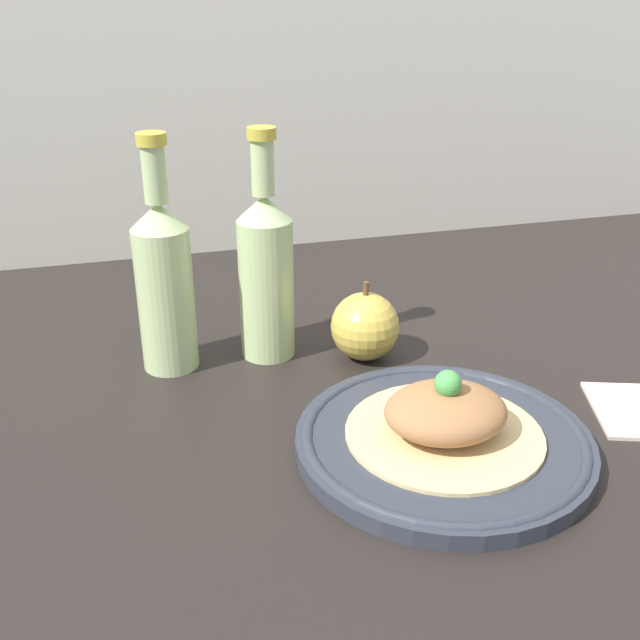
{
  "coord_description": "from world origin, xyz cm",
  "views": [
    {
      "loc": [
        -20.59,
        -60.23,
        39.28
      ],
      "look_at": [
        -2.81,
        3.57,
        8.96
      ],
      "focal_mm": 42.0,
      "sensor_mm": 36.0,
      "label": 1
    }
  ],
  "objects_px": {
    "cider_bottle_left": "(164,281)",
    "cider_bottle_right": "(266,271)",
    "plated_food": "(445,416)",
    "apple": "(365,326)",
    "plate": "(443,441)"
  },
  "relations": [
    {
      "from": "plated_food",
      "to": "apple",
      "type": "distance_m",
      "value": 0.2
    },
    {
      "from": "cider_bottle_left",
      "to": "plated_food",
      "type": "bearing_deg",
      "value": -46.45
    },
    {
      "from": "plate",
      "to": "plated_food",
      "type": "bearing_deg",
      "value": 180.0
    },
    {
      "from": "cider_bottle_right",
      "to": "apple",
      "type": "distance_m",
      "value": 0.13
    },
    {
      "from": "plate",
      "to": "apple",
      "type": "height_order",
      "value": "apple"
    },
    {
      "from": "plate",
      "to": "plated_food",
      "type": "xyz_separation_m",
      "value": [
        -0.0,
        0.0,
        0.03
      ]
    },
    {
      "from": "plated_food",
      "to": "plate",
      "type": "bearing_deg",
      "value": 0.0
    },
    {
      "from": "plated_food",
      "to": "cider_bottle_left",
      "type": "height_order",
      "value": "cider_bottle_left"
    },
    {
      "from": "plated_food",
      "to": "apple",
      "type": "xyz_separation_m",
      "value": [
        -0.01,
        0.19,
        0.0
      ]
    },
    {
      "from": "plated_food",
      "to": "cider_bottle_left",
      "type": "xyz_separation_m",
      "value": [
        -0.22,
        0.23,
        0.06
      ]
    },
    {
      "from": "cider_bottle_left",
      "to": "cider_bottle_right",
      "type": "relative_size",
      "value": 1.0
    },
    {
      "from": "plate",
      "to": "apple",
      "type": "distance_m",
      "value": 0.2
    },
    {
      "from": "plate",
      "to": "plated_food",
      "type": "relative_size",
      "value": 1.51
    },
    {
      "from": "apple",
      "to": "plate",
      "type": "bearing_deg",
      "value": -87.07
    },
    {
      "from": "plated_food",
      "to": "cider_bottle_left",
      "type": "relative_size",
      "value": 0.7
    }
  ]
}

